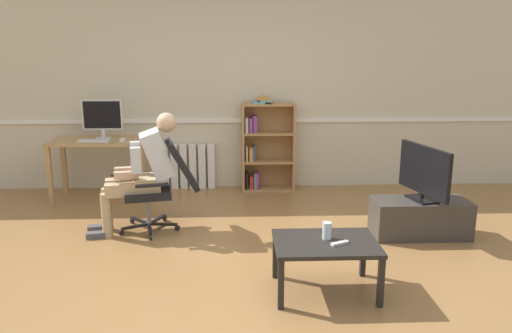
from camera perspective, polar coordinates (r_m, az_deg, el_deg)
The scene contains 15 objects.
ground_plane at distance 4.44m, azimuth -1.51°, elevation -11.43°, with size 18.00×18.00×0.00m, color olive.
back_wall at distance 6.70m, azimuth -1.94°, elevation 9.00°, with size 12.00×0.13×2.70m.
computer_desk at distance 6.53m, azimuth -17.55°, elevation 1.99°, with size 1.19×0.60×0.76m.
imac_monitor at distance 6.53m, azimuth -17.30°, elevation 5.54°, with size 0.50×0.14×0.49m.
keyboard at distance 6.38m, azimuth -18.17°, elevation 2.84°, with size 0.37×0.12×0.02m, color white.
computer_mouse at distance 6.31m, azimuth -15.11°, elevation 3.00°, with size 0.06×0.10×0.03m, color white.
bookshelf at distance 6.61m, azimuth 0.99°, elevation 2.29°, with size 0.70×0.29×1.24m.
radiator at distance 6.78m, azimuth -7.81°, elevation 0.02°, with size 0.72×0.08×0.61m.
office_chair at distance 5.24m, azimuth -10.65°, elevation -1.71°, with size 0.85×0.64×0.95m.
person_seated at distance 5.20m, azimuth -12.96°, elevation -0.38°, with size 0.96×0.49×1.24m.
tv_stand at distance 5.32m, azimuth 18.39°, elevation -5.64°, with size 0.96×0.41×0.38m.
tv_screen at distance 5.19m, azimuth 18.80°, elevation -0.62°, with size 0.27×0.77×0.55m.
coffee_table at distance 3.92m, azimuth 8.02°, elevation -9.23°, with size 0.80×0.58×0.42m.
drinking_glass at distance 3.92m, azimuth 8.18°, elevation -7.32°, with size 0.07×0.07×0.13m, color silver.
spare_remote at distance 3.86m, azimuth 9.64°, elevation -8.70°, with size 0.04×0.15×0.02m, color white.
Camera 1 is at (-0.05, -4.03, 1.87)m, focal length 34.71 mm.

